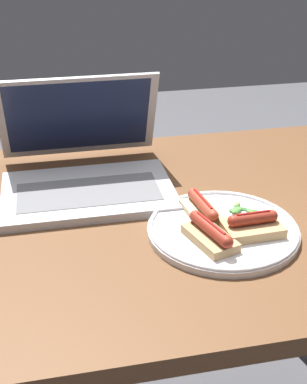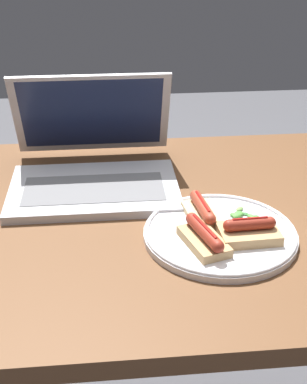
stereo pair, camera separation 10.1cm
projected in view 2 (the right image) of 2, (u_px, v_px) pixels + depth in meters
desk at (117, 245)px, 1.10m from camera, size 1.35×0.79×0.71m
laptop at (93, 166)px, 1.17m from camera, size 0.36×0.33×0.23m
plate at (220, 233)px, 0.99m from camera, size 0.29×0.29×0.02m
sausage_toast_left at (204, 237)px, 0.94m from camera, size 0.09×0.12×0.04m
sausage_toast_middle at (202, 210)px, 1.03m from camera, size 0.07×0.12×0.04m
sausage_toast_right at (249, 231)px, 0.96m from camera, size 0.11×0.08×0.04m
salad_pile at (244, 216)px, 1.03m from camera, size 0.06×0.08×0.01m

